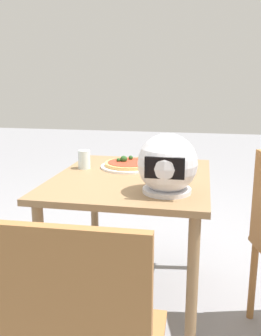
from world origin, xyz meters
name	(u,v)px	position (x,y,z in m)	size (l,w,h in m)	color
ground_plane	(132,298)	(0.00, 0.00, 0.00)	(14.00, 14.00, 0.00)	gray
dining_table	(132,194)	(0.00, 0.00, 0.63)	(0.81, 0.97, 0.73)	olive
pizza_plate	(129,167)	(0.05, -0.19, 0.73)	(0.33, 0.33, 0.01)	white
pizza	(129,163)	(0.05, -0.19, 0.75)	(0.28, 0.28, 0.05)	tan
motorcycle_helmet	(167,165)	(-0.21, 0.26, 0.86)	(0.27, 0.27, 0.27)	silver
drinking_glass	(84,159)	(0.30, -0.11, 0.78)	(0.07, 0.07, 0.11)	silver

